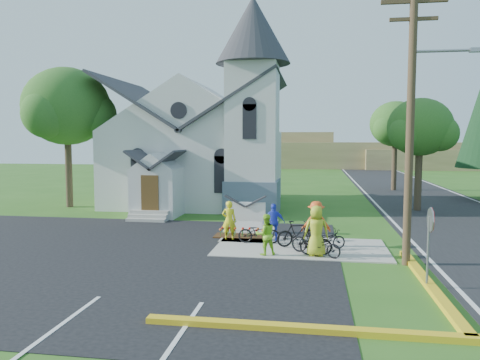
% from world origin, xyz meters
% --- Properties ---
extents(ground, '(120.00, 120.00, 0.00)m').
position_xyz_m(ground, '(0.00, 0.00, 0.00)').
color(ground, '#2C5B1A').
rests_on(ground, ground).
extents(parking_lot, '(20.00, 16.00, 0.02)m').
position_xyz_m(parking_lot, '(-7.00, -2.00, 0.01)').
color(parking_lot, black).
rests_on(parking_lot, ground).
extents(road, '(8.00, 90.00, 0.02)m').
position_xyz_m(road, '(10.00, 15.00, 0.01)').
color(road, black).
rests_on(road, ground).
extents(sidewalk, '(7.00, 4.00, 0.05)m').
position_xyz_m(sidewalk, '(1.50, 0.50, 0.03)').
color(sidewalk, '#AAA499').
rests_on(sidewalk, ground).
extents(church, '(12.35, 12.00, 13.00)m').
position_xyz_m(church, '(-5.48, 12.48, 5.25)').
color(church, silver).
rests_on(church, ground).
extents(church_sign, '(2.20, 0.40, 1.70)m').
position_xyz_m(church_sign, '(-1.20, 3.20, 1.03)').
color(church_sign, '#AAA499').
rests_on(church_sign, ground).
extents(flower_bed, '(2.60, 1.10, 0.07)m').
position_xyz_m(flower_bed, '(-1.20, 2.30, 0.04)').
color(flower_bed, '#3D2510').
rests_on(flower_bed, ground).
extents(utility_pole, '(3.45, 0.28, 10.00)m').
position_xyz_m(utility_pole, '(5.36, -1.50, 5.40)').
color(utility_pole, '#443122').
rests_on(utility_pole, ground).
extents(stop_sign, '(0.11, 0.76, 2.48)m').
position_xyz_m(stop_sign, '(5.43, -4.20, 1.78)').
color(stop_sign, gray).
rests_on(stop_sign, ground).
extents(tree_lot_corner, '(5.60, 5.60, 9.15)m').
position_xyz_m(tree_lot_corner, '(-14.00, 10.00, 6.60)').
color(tree_lot_corner, '#33251B').
rests_on(tree_lot_corner, ground).
extents(tree_road_near, '(4.00, 4.00, 7.05)m').
position_xyz_m(tree_road_near, '(8.50, 12.00, 5.21)').
color(tree_road_near, '#33251B').
rests_on(tree_road_near, ground).
extents(tree_road_mid, '(4.40, 4.40, 7.80)m').
position_xyz_m(tree_road_mid, '(9.00, 24.00, 5.78)').
color(tree_road_mid, '#33251B').
rests_on(tree_road_mid, ground).
extents(distant_hills, '(61.00, 10.00, 5.60)m').
position_xyz_m(distant_hills, '(3.36, 56.33, 2.17)').
color(distant_hills, olive).
rests_on(distant_hills, ground).
extents(cyclist_0, '(0.67, 0.48, 1.72)m').
position_xyz_m(cyclist_0, '(-1.70, 1.54, 0.91)').
color(cyclist_0, yellow).
rests_on(cyclist_0, sidewalk).
extents(bike_0, '(1.81, 0.71, 0.94)m').
position_xyz_m(bike_0, '(-0.29, 0.96, 0.52)').
color(bike_0, black).
rests_on(bike_0, sidewalk).
extents(cyclist_1, '(0.94, 0.84, 1.58)m').
position_xyz_m(cyclist_1, '(0.19, -1.01, 0.84)').
color(cyclist_1, '#95DD29').
rests_on(cyclist_1, sidewalk).
extents(bike_1, '(1.86, 1.15, 1.08)m').
position_xyz_m(bike_1, '(1.35, 0.59, 0.59)').
color(bike_1, black).
rests_on(bike_1, sidewalk).
extents(cyclist_2, '(1.00, 0.51, 1.64)m').
position_xyz_m(cyclist_2, '(0.30, 1.53, 0.87)').
color(cyclist_2, blue).
rests_on(cyclist_2, sidewalk).
extents(bike_2, '(1.75, 1.20, 0.87)m').
position_xyz_m(bike_2, '(2.26, -0.97, 0.49)').
color(bike_2, black).
rests_on(bike_2, sidewalk).
extents(cyclist_3, '(1.28, 0.82, 1.88)m').
position_xyz_m(cyclist_3, '(2.11, 0.81, 0.99)').
color(cyclist_3, '#F0511A').
rests_on(cyclist_3, sidewalk).
extents(bike_3, '(1.70, 0.93, 0.99)m').
position_xyz_m(bike_3, '(1.94, -0.53, 0.54)').
color(bike_3, black).
rests_on(bike_3, sidewalk).
extents(cyclist_4, '(1.02, 0.73, 1.94)m').
position_xyz_m(cyclist_4, '(2.12, -0.88, 1.02)').
color(cyclist_4, '#AEB922').
rests_on(cyclist_4, sidewalk).
extents(bike_4, '(1.68, 1.15, 0.84)m').
position_xyz_m(bike_4, '(2.55, 0.21, 0.47)').
color(bike_4, black).
rests_on(bike_4, sidewalk).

